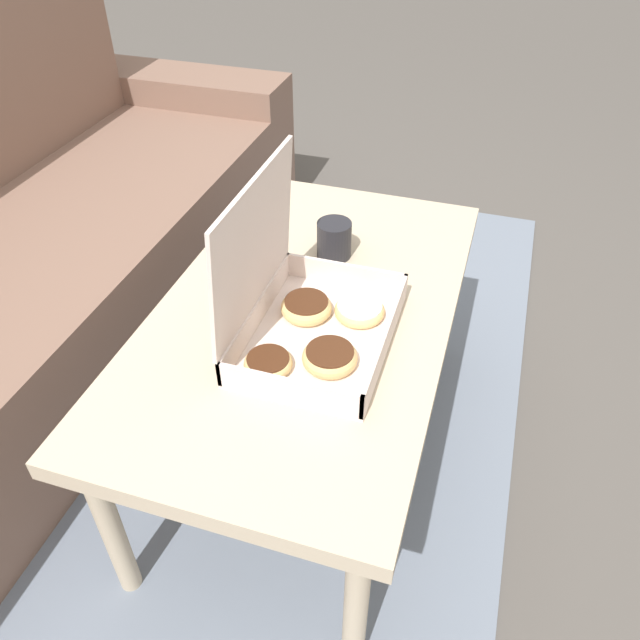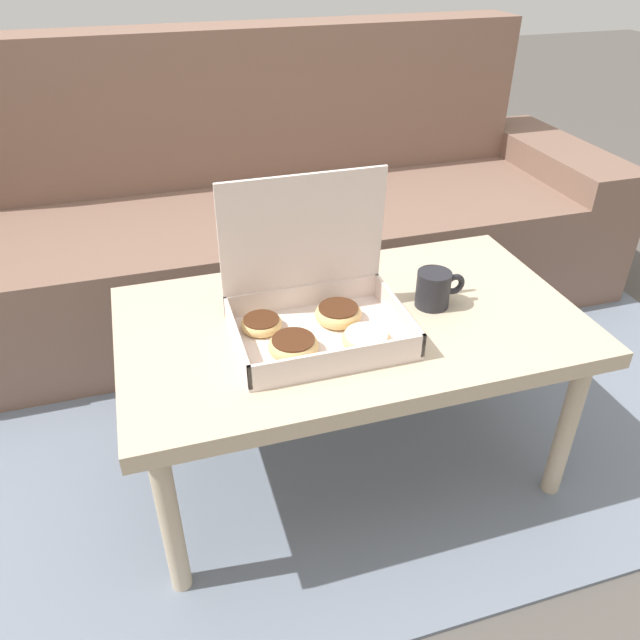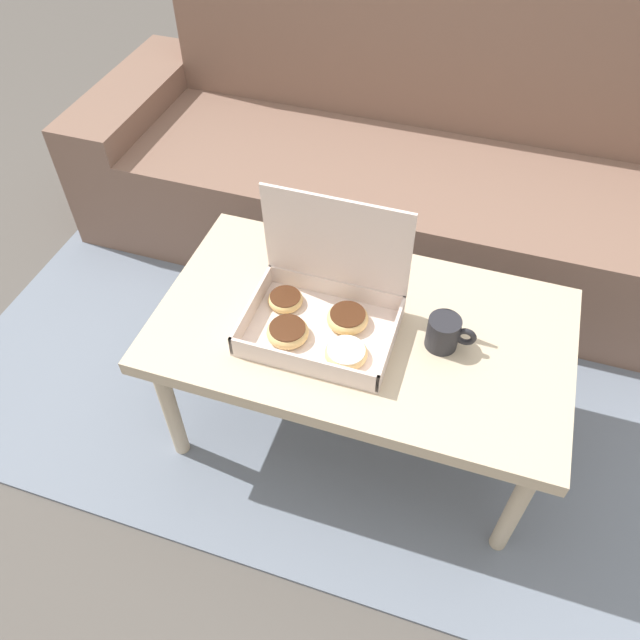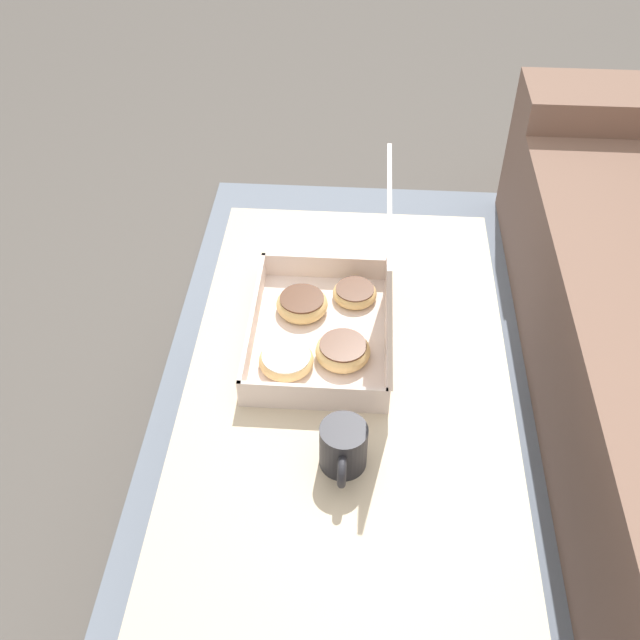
% 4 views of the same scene
% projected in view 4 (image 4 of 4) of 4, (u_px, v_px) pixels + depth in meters
% --- Properties ---
extents(ground_plane, '(12.00, 12.00, 0.00)m').
position_uv_depth(ground_plane, '(399.00, 514.00, 1.73)').
color(ground_plane, '#514C47').
extents(area_rug, '(2.67, 1.88, 0.01)m').
position_uv_depth(area_rug, '(530.00, 520.00, 1.72)').
color(area_rug, slate).
rests_on(area_rug, ground_plane).
extents(coffee_table, '(1.06, 0.61, 0.47)m').
position_uv_depth(coffee_table, '(348.00, 391.00, 1.45)').
color(coffee_table, '#C6B293').
rests_on(coffee_table, ground_plane).
extents(pastry_box, '(0.37, 0.28, 0.33)m').
position_uv_depth(pastry_box, '(334.00, 317.00, 1.45)').
color(pastry_box, silver).
rests_on(pastry_box, coffee_table).
extents(coffee_mug, '(0.12, 0.08, 0.09)m').
position_uv_depth(coffee_mug, '(343.00, 448.00, 1.24)').
color(coffee_mug, '#232328').
rests_on(coffee_mug, coffee_table).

